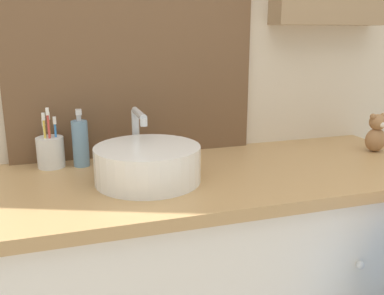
% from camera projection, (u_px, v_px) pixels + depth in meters
% --- Properties ---
extents(wall_back, '(3.20, 0.18, 2.50)m').
position_uv_depth(wall_back, '(195.00, 17.00, 1.50)').
color(wall_back, beige).
rests_on(wall_back, ground_plane).
extents(vanity_counter, '(1.42, 0.58, 0.80)m').
position_uv_depth(vanity_counter, '(220.00, 284.00, 1.43)').
color(vanity_counter, silver).
rests_on(vanity_counter, ground_plane).
extents(sink_basin, '(0.31, 0.36, 0.19)m').
position_uv_depth(sink_basin, '(148.00, 162.00, 1.24)').
color(sink_basin, white).
rests_on(sink_basin, vanity_counter).
extents(toothbrush_holder, '(0.09, 0.09, 0.19)m').
position_uv_depth(toothbrush_holder, '(50.00, 151.00, 1.36)').
color(toothbrush_holder, silver).
rests_on(toothbrush_holder, vanity_counter).
extents(soap_dispenser, '(0.05, 0.05, 0.19)m').
position_uv_depth(soap_dispenser, '(80.00, 143.00, 1.37)').
color(soap_dispenser, '#6B93B2').
rests_on(soap_dispenser, vanity_counter).
extents(teddy_bear, '(0.08, 0.07, 0.14)m').
position_uv_depth(teddy_bear, '(376.00, 134.00, 1.54)').
color(teddy_bear, '#9E7047').
rests_on(teddy_bear, vanity_counter).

